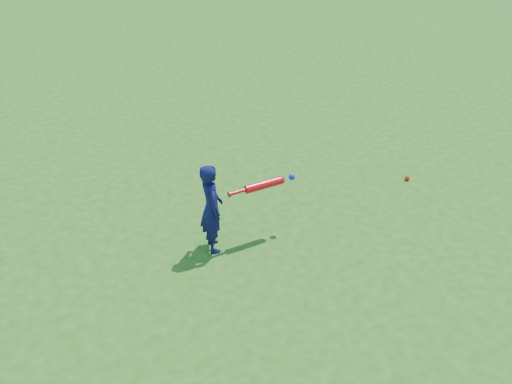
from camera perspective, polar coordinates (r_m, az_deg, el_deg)
ground at (r=5.58m, az=-6.87°, el=-7.77°), size 80.00×80.00×0.00m
child at (r=5.60m, az=-4.47°, el=-1.62°), size 0.28×0.38×0.94m
ground_ball_red at (r=7.27m, az=14.88°, el=1.35°), size 0.06×0.06×0.06m
bat_swing at (r=5.73m, az=1.05°, el=0.80°), size 0.76×0.11×0.09m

